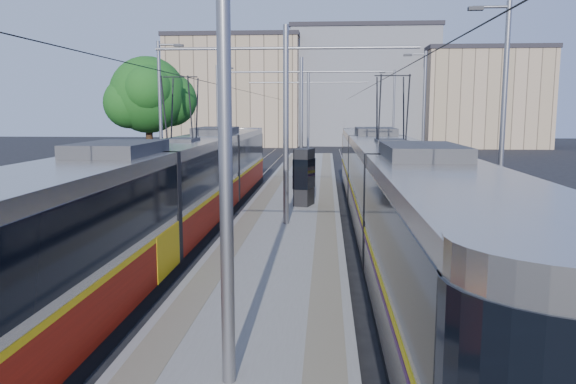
{
  "coord_description": "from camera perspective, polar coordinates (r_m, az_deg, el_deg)",
  "views": [
    {
      "loc": [
        1.44,
        -11.91,
        4.36
      ],
      "look_at": [
        0.14,
        7.0,
        1.6
      ],
      "focal_mm": 35.0,
      "sensor_mm": 36.0,
      "label": 1
    }
  ],
  "objects": [
    {
      "name": "ground",
      "position": [
        12.76,
        -2.84,
        -11.69
      ],
      "size": [
        160.0,
        160.0,
        0.0
      ],
      "primitive_type": "plane",
      "color": "black",
      "rests_on": "ground"
    },
    {
      "name": "platform",
      "position": [
        29.25,
        1.06,
        0.0
      ],
      "size": [
        4.0,
        50.0,
        0.3
      ],
      "primitive_type": "cube",
      "color": "gray",
      "rests_on": "ground"
    },
    {
      "name": "tactile_strip_left",
      "position": [
        29.34,
        -1.77,
        0.33
      ],
      "size": [
        0.7,
        50.0,
        0.01
      ],
      "primitive_type": "cube",
      "color": "gray",
      "rests_on": "platform"
    },
    {
      "name": "tactile_strip_right",
      "position": [
        29.19,
        3.91,
        0.28
      ],
      "size": [
        0.7,
        50.0,
        0.01
      ],
      "primitive_type": "cube",
      "color": "gray",
      "rests_on": "platform"
    },
    {
      "name": "rails",
      "position": [
        29.27,
        1.06,
        -0.26
      ],
      "size": [
        8.71,
        70.0,
        0.03
      ],
      "color": "gray",
      "rests_on": "ground"
    },
    {
      "name": "track_arrow",
      "position": [
        11.12,
        -24.34,
        -15.52
      ],
      "size": [
        1.2,
        5.0,
        0.01
      ],
      "primitive_type": "cube",
      "color": "silver",
      "rests_on": "ground"
    },
    {
      "name": "tram_left",
      "position": [
        20.13,
        -10.61,
        0.57
      ],
      "size": [
        2.43,
        30.19,
        5.5
      ],
      "color": "black",
      "rests_on": "ground"
    },
    {
      "name": "tram_right",
      "position": [
        19.32,
        10.31,
        0.7
      ],
      "size": [
        2.43,
        30.98,
        5.5
      ],
      "color": "black",
      "rests_on": "ground"
    },
    {
      "name": "catenary",
      "position": [
        26.11,
        0.77,
        8.64
      ],
      "size": [
        9.2,
        70.0,
        7.0
      ],
      "color": "slate",
      "rests_on": "platform"
    },
    {
      "name": "street_lamps",
      "position": [
        32.94,
        1.43,
        7.97
      ],
      "size": [
        15.18,
        38.22,
        8.0
      ],
      "color": "slate",
      "rests_on": "ground"
    },
    {
      "name": "shelter",
      "position": [
        24.12,
        1.65,
        1.66
      ],
      "size": [
        0.95,
        1.25,
        2.44
      ],
      "rotation": [
        0.0,
        0.0,
        -0.27
      ],
      "color": "black",
      "rests_on": "platform"
    },
    {
      "name": "tree",
      "position": [
        37.38,
        -13.47,
        9.42
      ],
      "size": [
        5.34,
        4.94,
        7.77
      ],
      "color": "#382314",
      "rests_on": "ground"
    },
    {
      "name": "building_left",
      "position": [
        72.85,
        -5.2,
        10.12
      ],
      "size": [
        16.32,
        12.24,
        13.48
      ],
      "color": "tan",
      "rests_on": "ground"
    },
    {
      "name": "building_centre",
      "position": [
        76.11,
        7.48,
        10.51
      ],
      "size": [
        18.36,
        14.28,
        14.83
      ],
      "color": "slate",
      "rests_on": "ground"
    },
    {
      "name": "building_right",
      "position": [
        72.35,
        19.03,
        9.02
      ],
      "size": [
        14.28,
        10.2,
        11.69
      ],
      "color": "tan",
      "rests_on": "ground"
    }
  ]
}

